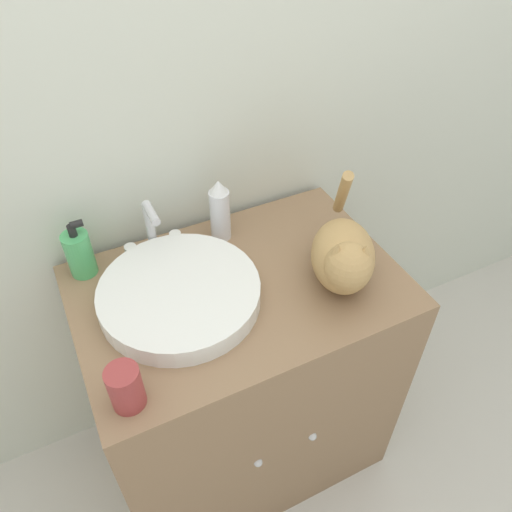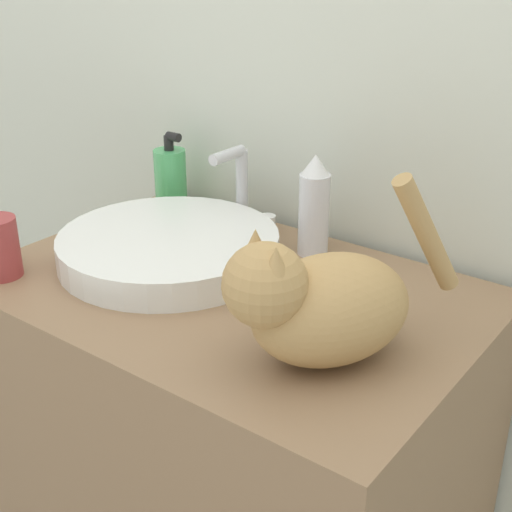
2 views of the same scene
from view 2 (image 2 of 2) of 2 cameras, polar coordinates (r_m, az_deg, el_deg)
name	(u,v)px [view 2 (image 2 of 2)]	position (r m, az deg, el deg)	size (l,w,h in m)	color
vanity_cabinet	(233,478)	(1.40, -1.84, -17.33)	(0.81, 0.56, 0.81)	#8C6B4C
sink_basin	(169,247)	(1.26, -6.98, 0.68)	(0.39, 0.39, 0.05)	white
faucet	(239,193)	(1.38, -1.35, 5.09)	(0.16, 0.10, 0.16)	silver
cat	(319,302)	(0.94, 5.10, -3.71)	(0.24, 0.34, 0.25)	tan
soap_bottle	(171,177)	(1.50, -6.85, 6.29)	(0.07, 0.07, 0.16)	#4CB266
spray_bottle	(314,207)	(1.26, 4.67, 3.95)	(0.05, 0.05, 0.18)	silver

